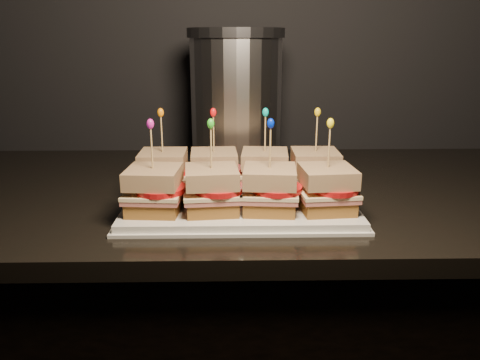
{
  "coord_description": "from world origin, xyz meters",
  "views": [
    {
      "loc": [
        -0.28,
        0.72,
        1.25
      ],
      "look_at": [
        -0.26,
        1.53,
        1.0
      ],
      "focal_mm": 35.0,
      "sensor_mm": 36.0,
      "label": 1
    }
  ],
  "objects": [
    {
      "name": "sandwich_7_pick",
      "position": [
        -0.11,
        1.47,
        1.07
      ],
      "size": [
        0.0,
        0.0,
        0.09
      ],
      "primitive_type": "cylinder",
      "color": "tan",
      "rests_on": "sandwich_7_bread_top"
    },
    {
      "name": "sandwich_2_ham",
      "position": [
        -0.21,
        1.59,
        0.99
      ],
      "size": [
        0.1,
        0.1,
        0.01
      ],
      "primitive_type": "cube",
      "rotation": [
        0.0,
        0.0,
        -0.08
      ],
      "color": "#BB5D5D",
      "rests_on": "sandwich_2_bread_bot"
    },
    {
      "name": "sandwich_4_ham",
      "position": [
        -0.41,
        1.47,
        0.99
      ],
      "size": [
        0.1,
        0.1,
        0.01
      ],
      "primitive_type": "cube",
      "rotation": [
        0.0,
        0.0,
        -0.08
      ],
      "color": "#BB5D5D",
      "rests_on": "sandwich_4_bread_bot"
    },
    {
      "name": "sandwich_1_pick",
      "position": [
        -0.31,
        1.59,
        1.07
      ],
      "size": [
        0.0,
        0.0,
        0.09
      ],
      "primitive_type": "cylinder",
      "color": "tan",
      "rests_on": "sandwich_1_bread_top"
    },
    {
      "name": "sandwich_3_bread_top",
      "position": [
        -0.11,
        1.59,
        1.03
      ],
      "size": [
        0.09,
        0.09,
        0.03
      ],
      "primitive_type": "cube",
      "rotation": [
        0.0,
        0.0,
        -0.01
      ],
      "color": "brown",
      "rests_on": "sandwich_3_tomato"
    },
    {
      "name": "sandwich_1_tomato",
      "position": [
        -0.3,
        1.58,
        1.01
      ],
      "size": [
        0.09,
        0.09,
        0.01
      ],
      "primitive_type": "cylinder",
      "color": "red",
      "rests_on": "sandwich_1_cheese"
    },
    {
      "name": "sandwich_1_bread_top",
      "position": [
        -0.31,
        1.59,
        1.03
      ],
      "size": [
        0.09,
        0.09,
        0.03
      ],
      "primitive_type": "cube",
      "rotation": [
        0.0,
        0.0,
        0.06
      ],
      "color": "brown",
      "rests_on": "sandwich_1_tomato"
    },
    {
      "name": "sandwich_3_ham",
      "position": [
        -0.11,
        1.59,
        0.99
      ],
      "size": [
        0.09,
        0.09,
        0.01
      ],
      "primitive_type": "cube",
      "rotation": [
        0.0,
        0.0,
        -0.01
      ],
      "color": "#BB5D5D",
      "rests_on": "sandwich_3_bread_bot"
    },
    {
      "name": "sandwich_5_ham",
      "position": [
        -0.31,
        1.47,
        0.99
      ],
      "size": [
        0.1,
        0.1,
        0.01
      ],
      "primitive_type": "cube",
      "rotation": [
        0.0,
        0.0,
        0.09
      ],
      "color": "#BB5D5D",
      "rests_on": "sandwich_5_bread_bot"
    },
    {
      "name": "sandwich_6_frill",
      "position": [
        -0.21,
        1.47,
        1.12
      ],
      "size": [
        0.01,
        0.01,
        0.02
      ],
      "primitive_type": "ellipsoid",
      "color": "#0321D2",
      "rests_on": "sandwich_6_pick"
    },
    {
      "name": "sandwich_4_tomato",
      "position": [
        -0.4,
        1.47,
        1.01
      ],
      "size": [
        0.09,
        0.09,
        0.01
      ],
      "primitive_type": "cylinder",
      "color": "red",
      "rests_on": "sandwich_4_cheese"
    },
    {
      "name": "sandwich_5_frill",
      "position": [
        -0.31,
        1.47,
        1.12
      ],
      "size": [
        0.01,
        0.01,
        0.02
      ],
      "primitive_type": "ellipsoid",
      "color": "green",
      "rests_on": "sandwich_5_pick"
    },
    {
      "name": "sandwich_0_ham",
      "position": [
        -0.41,
        1.59,
        0.99
      ],
      "size": [
        0.09,
        0.09,
        0.01
      ],
      "primitive_type": "cube",
      "rotation": [
        0.0,
        0.0,
        -0.0
      ],
      "color": "#BB5D5D",
      "rests_on": "sandwich_0_bread_bot"
    },
    {
      "name": "sandwich_0_bread_top",
      "position": [
        -0.41,
        1.59,
        1.03
      ],
      "size": [
        0.09,
        0.09,
        0.03
      ],
      "primitive_type": "cube",
      "rotation": [
        0.0,
        0.0,
        -0.0
      ],
      "color": "brown",
      "rests_on": "sandwich_0_tomato"
    },
    {
      "name": "granite_slab",
      "position": [
        0.06,
        1.67,
        0.93
      ],
      "size": [
        2.23,
        0.69,
        0.03
      ],
      "primitive_type": "cube",
      "color": "black",
      "rests_on": "cabinet"
    },
    {
      "name": "sandwich_4_cheese",
      "position": [
        -0.41,
        1.47,
        1.0
      ],
      "size": [
        0.1,
        0.1,
        0.01
      ],
      "primitive_type": "cube",
      "rotation": [
        0.0,
        0.0,
        -0.08
      ],
      "color": "beige",
      "rests_on": "sandwich_4_ham"
    },
    {
      "name": "sandwich_6_bread_bot",
      "position": [
        -0.21,
        1.47,
        0.98
      ],
      "size": [
        0.09,
        0.09,
        0.02
      ],
      "primitive_type": "cube",
      "rotation": [
        0.0,
        0.0,
        -0.09
      ],
      "color": "#5C3912",
      "rests_on": "platter"
    },
    {
      "name": "appliance_body",
      "position": [
        -0.26,
        1.81,
        1.11
      ],
      "size": [
        0.21,
        0.21,
        0.27
      ],
      "primitive_type": "cylinder",
      "color": "silver",
      "rests_on": "appliance_base"
    },
    {
      "name": "sandwich_3_frill",
      "position": [
        -0.11,
        1.59,
        1.12
      ],
      "size": [
        0.01,
        0.01,
        0.02
      ],
      "primitive_type": "ellipsoid",
      "color": "yellow",
      "rests_on": "sandwich_3_pick"
    },
    {
      "name": "sandwich_7_ham",
      "position": [
        -0.11,
        1.47,
        0.99
      ],
      "size": [
        0.1,
        0.1,
        0.01
      ],
      "primitive_type": "cube",
      "rotation": [
        0.0,
        0.0,
        0.08
      ],
      "color": "#BB5D5D",
      "rests_on": "sandwich_7_bread_bot"
    },
    {
      "name": "sandwich_6_bread_top",
      "position": [
        -0.21,
        1.47,
        1.03
      ],
      "size": [
        0.09,
        0.09,
        0.03
      ],
      "primitive_type": "cube",
      "rotation": [
        0.0,
        0.0,
        -0.09
      ],
      "color": "brown",
      "rests_on": "sandwich_6_tomato"
    },
    {
      "name": "sandwich_2_pick",
      "position": [
        -0.21,
        1.59,
        1.07
      ],
      "size": [
        0.0,
        0.0,
        0.09
      ],
      "primitive_type": "cylinder",
      "color": "tan",
      "rests_on": "sandwich_2_bread_top"
    },
    {
      "name": "sandwich_0_bread_bot",
      "position": [
        -0.41,
        1.59,
        0.98
      ],
      "size": [
        0.09,
        0.09,
        0.02
      ],
      "primitive_type": "cube",
      "rotation": [
        0.0,
        0.0,
        -0.0
      ],
      "color": "#5C3912",
      "rests_on": "platter"
    },
    {
      "name": "sandwich_2_tomato",
      "position": [
        -0.2,
        1.58,
        1.01
      ],
      "size": [
        0.09,
        0.09,
        0.01
      ],
      "primitive_type": "cylinder",
      "color": "red",
      "rests_on": "sandwich_2_cheese"
    },
    {
      "name": "sandwich_7_cheese",
      "position": [
        -0.11,
        1.47,
        1.0
      ],
      "size": [
        0.1,
        0.1,
        0.01
      ],
      "primitive_type": "cube",
      "rotation": [
        0.0,
        0.0,
        0.08
      ],
      "color": "beige",
      "rests_on": "sandwich_7_ham"
    },
    {
      "name": "sandwich_5_cheese",
      "position": [
        -0.31,
        1.47,
        1.0
      ],
      "size": [
        0.1,
        0.1,
        0.01
      ],
      "primitive_type": "cube",
      "rotation": [
        0.0,
        0.0,
        0.09
      ],
      "color": "beige",
      "rests_on": "sandwich_5_ham"
    },
    {
      "name": "sandwich_6_tomato",
      "position": [
        -0.2,
        1.47,
        1.01
      ],
      "size": [
        0.09,
        0.09,
        0.01
      ],
      "primitive_type": "cylinder",
      "color": "red",
      "rests_on": "sandwich_6_cheese"
    },
    {
      "name": "sandwich_2_cheese",
      "position": [
        -0.21,
        1.59,
        1.0
      ],
      "size": [
        0.1,
        0.1,
        0.01
      ],
      "primitive_type": "cube",
      "rotation": [
        0.0,
        0.0,
        -0.08
      ],
      "color": "beige",
      "rests_on": "sandwich_2_ham"
    },
    {
      "name": "sandwich_0_pick",
      "position": [
        -0.41,
        1.59,
        1.07
      ],
      "size": [
        0.0,
        0.0,
        0.09
      ],
      "primitive_type": "cylinder",
      "color": "tan",
      "rests_on": "sandwich_0_bread_top"
    },
    {
      "name": "sandwich_1_cheese",
      "position": [
        -0.31,
        1.59,
        1.0
      ],
      "size": [
        0.1,
        0.1,
        0.01
      ],
      "primitive_type": "cube",
      "rotation": [
        0.0,
        0.0,
        0.06
      ],
      "color": "beige",
      "rests_on": "sandwich_1_ham"
    },
    {
      "name": "sandwich_2_frill",
      "position": [
        -0.21,
        1.59,
        1.12
      ],
      "size": [
        0.01,
        0.01,
        0.02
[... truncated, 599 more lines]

